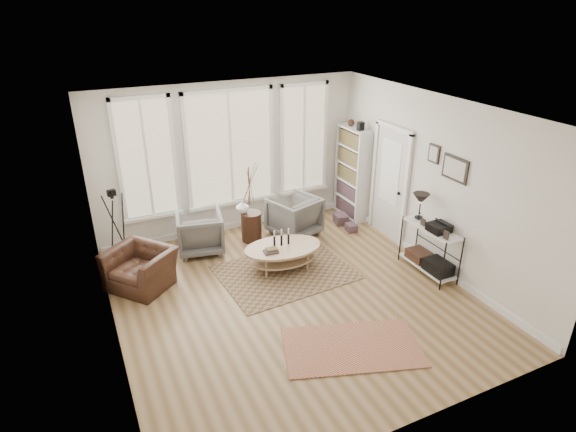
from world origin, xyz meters
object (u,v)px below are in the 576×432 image
side_table (251,203)px  armchair_left (200,232)px  armchair_right (294,216)px  accent_chair (140,268)px  low_shelf (430,245)px  bookcase (352,173)px  coffee_table (282,251)px

side_table → armchair_left: bearing=179.2°
armchair_left → armchair_right: 1.84m
accent_chair → low_shelf: bearing=30.1°
low_shelf → armchair_left: bearing=143.9°
armchair_left → low_shelf: bearing=155.5°
accent_chair → side_table: bearing=68.4°
bookcase → armchair_left: 3.36m
armchair_right → bookcase: bearing=172.8°
accent_chair → bookcase: bearing=61.4°
coffee_table → bookcase: bearing=31.7°
armchair_right → side_table: side_table is taller
armchair_right → accent_chair: size_ratio=0.88×
bookcase → armchair_right: bookcase is taller
armchair_left → accent_chair: bearing=43.0°
low_shelf → coffee_table: bearing=152.0°
armchair_right → armchair_left: bearing=-22.1°
low_shelf → accent_chair: size_ratio=1.34×
side_table → accent_chair: side_table is taller
coffee_table → armchair_right: (0.75, 1.09, 0.06)m
low_shelf → armchair_left: (-3.25, 2.37, -0.14)m
armchair_left → accent_chair: (-1.19, -0.73, -0.06)m
bookcase → accent_chair: bookcase is taller
low_shelf → armchair_right: bearing=122.3°
bookcase → coffee_table: bookcase is taller
bookcase → coffee_table: bearing=-148.3°
bookcase → armchair_right: 1.60m
armchair_right → accent_chair: armchair_right is taller
bookcase → armchair_right: size_ratio=2.40×
bookcase → coffee_table: (-2.22, -1.37, -0.63)m
armchair_left → accent_chair: armchair_left is taller
low_shelf → armchair_right: 2.65m
bookcase → accent_chair: size_ratio=2.12×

